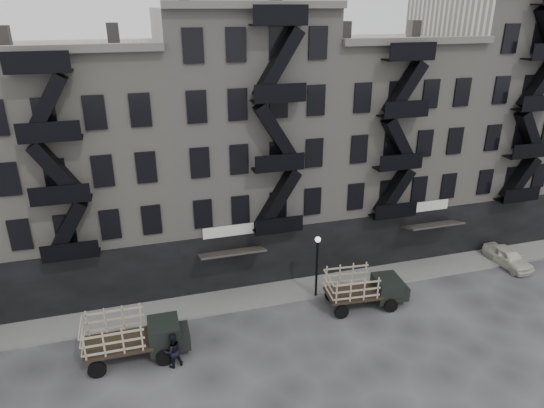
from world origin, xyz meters
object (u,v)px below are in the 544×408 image
object	(u,v)px
car_east	(508,257)
pedestrian_mid	(173,350)
stake_truck_west	(133,334)
stake_truck_east	(365,286)

from	to	relation	value
car_east	pedestrian_mid	world-z (taller)	pedestrian_mid
stake_truck_west	car_east	xyz separation A→B (m)	(25.66, 2.60, -0.86)
stake_truck_east	car_east	bearing A→B (deg)	12.39
stake_truck_west	stake_truck_east	distance (m)	13.63
stake_truck_west	car_east	size ratio (longest dim) A/B	1.38
stake_truck_east	pedestrian_mid	world-z (taller)	stake_truck_east
stake_truck_west	pedestrian_mid	bearing A→B (deg)	-32.33
car_east	pedestrian_mid	xyz separation A→B (m)	(-23.80, -3.82, 0.31)
stake_truck_west	car_east	bearing A→B (deg)	6.51
pedestrian_mid	car_east	bearing A→B (deg)	174.87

